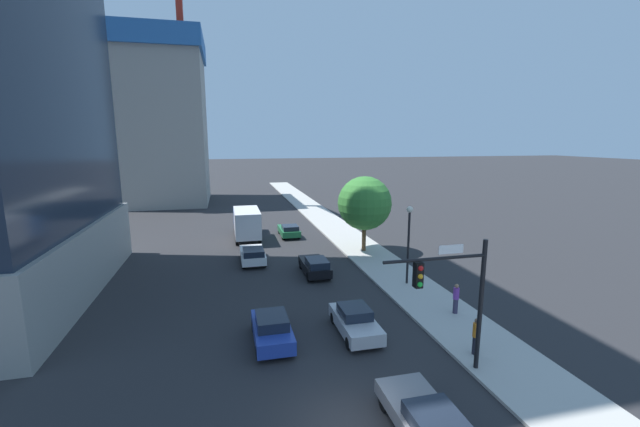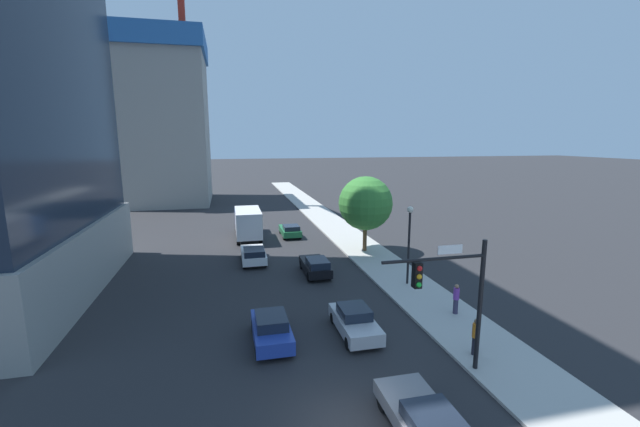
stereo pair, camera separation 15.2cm
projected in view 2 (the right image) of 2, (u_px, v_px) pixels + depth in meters
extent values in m
cube|color=#B2AFA8|center=(370.00, 254.00, 34.98)|extent=(4.11, 120.00, 0.15)
cube|color=#9E9B93|center=(166.00, 121.00, 62.32)|extent=(12.52, 15.44, 25.64)
cube|color=#2D6BB7|center=(160.00, 45.00, 60.24)|extent=(13.27, 16.37, 3.00)
cube|color=red|center=(186.00, 89.00, 57.91)|extent=(0.90, 0.90, 34.54)
cylinder|color=black|center=(480.00, 306.00, 16.96)|extent=(0.20, 0.20, 5.82)
cylinder|color=black|center=(434.00, 259.00, 16.04)|extent=(4.54, 0.14, 0.14)
cube|color=black|center=(417.00, 275.00, 15.99)|extent=(0.32, 0.36, 1.05)
sphere|color=red|center=(420.00, 269.00, 15.75)|extent=(0.22, 0.22, 0.22)
sphere|color=orange|center=(419.00, 277.00, 15.81)|extent=(0.22, 0.22, 0.22)
sphere|color=green|center=(419.00, 285.00, 15.87)|extent=(0.22, 0.22, 0.22)
cube|color=white|center=(450.00, 250.00, 16.13)|extent=(1.10, 0.04, 0.36)
cylinder|color=black|center=(409.00, 248.00, 27.30)|extent=(0.16, 0.16, 5.06)
sphere|color=silver|center=(410.00, 210.00, 26.80)|extent=(0.44, 0.44, 0.44)
cylinder|color=brown|center=(365.00, 237.00, 35.72)|extent=(0.36, 0.36, 2.54)
sphere|color=#387F33|center=(366.00, 203.00, 35.15)|extent=(4.79, 4.79, 4.79)
cube|color=silver|center=(253.00, 255.00, 32.94)|extent=(1.93, 4.42, 0.64)
cube|color=#19212D|center=(254.00, 252.00, 31.78)|extent=(1.62, 1.99, 0.48)
cylinder|color=black|center=(242.00, 254.00, 34.24)|extent=(0.22, 0.72, 0.72)
cylinder|color=black|center=(262.00, 252.00, 34.62)|extent=(0.22, 0.72, 0.72)
cylinder|color=black|center=(244.00, 264.00, 31.36)|extent=(0.22, 0.72, 0.72)
cylinder|color=black|center=(265.00, 263.00, 31.74)|extent=(0.22, 0.72, 0.72)
cube|color=#B7B7BC|center=(355.00, 323.00, 20.76)|extent=(1.78, 4.17, 0.67)
cube|color=#19212D|center=(354.00, 312.00, 20.78)|extent=(1.50, 1.77, 0.52)
cylinder|color=black|center=(333.00, 318.00, 21.99)|extent=(0.22, 0.62, 0.62)
cylinder|color=black|center=(360.00, 315.00, 22.34)|extent=(0.22, 0.62, 0.62)
cylinder|color=black|center=(348.00, 343.00, 19.28)|extent=(0.22, 0.62, 0.62)
cylinder|color=black|center=(379.00, 340.00, 19.63)|extent=(0.22, 0.62, 0.62)
cube|color=#1E6638|center=(290.00, 231.00, 41.77)|extent=(1.87, 4.12, 0.59)
cube|color=#19212D|center=(291.00, 228.00, 40.83)|extent=(1.57, 1.80, 0.46)
cylinder|color=black|center=(280.00, 230.00, 42.98)|extent=(0.22, 0.67, 0.67)
cylinder|color=black|center=(295.00, 230.00, 43.34)|extent=(0.22, 0.67, 0.67)
cylinder|color=black|center=(284.00, 237.00, 40.30)|extent=(0.22, 0.67, 0.67)
cylinder|color=black|center=(300.00, 236.00, 40.66)|extent=(0.22, 0.67, 0.67)
cube|color=black|center=(315.00, 266.00, 30.04)|extent=(1.72, 4.26, 0.63)
cube|color=#19212D|center=(318.00, 263.00, 29.05)|extent=(1.44, 2.09, 0.51)
cylinder|color=black|center=(302.00, 265.00, 31.31)|extent=(0.22, 0.67, 0.67)
cylinder|color=black|center=(320.00, 263.00, 31.64)|extent=(0.22, 0.67, 0.67)
cylinder|color=black|center=(309.00, 277.00, 28.53)|extent=(0.22, 0.67, 0.67)
cylinder|color=black|center=(329.00, 275.00, 28.87)|extent=(0.22, 0.67, 0.67)
cube|color=#233D9E|center=(271.00, 331.00, 19.89)|extent=(1.80, 4.03, 0.70)
cube|color=#19212D|center=(271.00, 320.00, 19.70)|extent=(1.52, 1.98, 0.52)
cylinder|color=black|center=(254.00, 326.00, 21.08)|extent=(0.22, 0.65, 0.65)
cylinder|color=black|center=(283.00, 323.00, 21.43)|extent=(0.22, 0.65, 0.65)
cylinder|color=black|center=(258.00, 352.00, 18.45)|extent=(0.22, 0.65, 0.65)
cylinder|color=black|center=(291.00, 348.00, 18.81)|extent=(0.22, 0.65, 0.65)
cube|color=slate|center=(423.00, 421.00, 13.58)|extent=(1.92, 4.53, 0.56)
cube|color=#19212D|center=(437.00, 426.00, 12.62)|extent=(1.61, 2.31, 0.49)
cylinder|color=black|center=(383.00, 402.00, 14.91)|extent=(0.22, 0.72, 0.72)
cylinder|color=black|center=(424.00, 395.00, 15.29)|extent=(0.22, 0.72, 0.72)
cube|color=#1E4799|center=(246.00, 218.00, 43.47)|extent=(2.44, 2.16, 1.86)
cube|color=silver|center=(248.00, 222.00, 39.64)|extent=(2.44, 5.41, 2.52)
cylinder|color=black|center=(237.00, 228.00, 43.42)|extent=(0.30, 1.09, 1.09)
cylinder|color=black|center=(256.00, 227.00, 43.90)|extent=(0.30, 1.09, 1.09)
cylinder|color=black|center=(238.00, 239.00, 38.36)|extent=(0.30, 1.09, 1.09)
cylinder|color=black|center=(260.00, 238.00, 38.84)|extent=(0.30, 1.09, 1.09)
cylinder|color=#38334C|center=(456.00, 306.00, 22.90)|extent=(0.28, 0.28, 0.87)
cylinder|color=purple|center=(456.00, 294.00, 22.76)|extent=(0.34, 0.34, 0.67)
sphere|color=#997051|center=(457.00, 286.00, 22.67)|extent=(0.23, 0.23, 0.23)
cylinder|color=black|center=(475.00, 346.00, 18.52)|extent=(0.28, 0.28, 0.87)
cylinder|color=orange|center=(476.00, 331.00, 18.38)|extent=(0.34, 0.34, 0.67)
sphere|color=brown|center=(477.00, 321.00, 18.30)|extent=(0.23, 0.23, 0.23)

